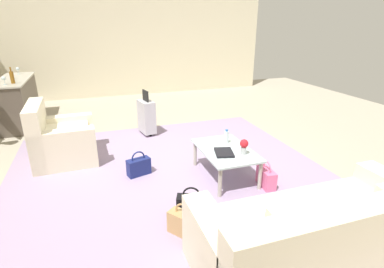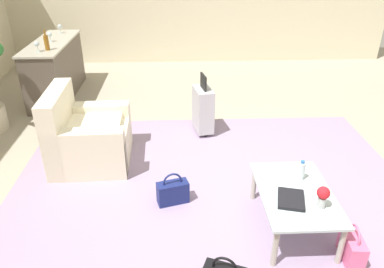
# 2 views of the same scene
# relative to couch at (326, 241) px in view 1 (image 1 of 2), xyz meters

# --- Properties ---
(ground_plane) EXTENTS (12.00, 12.00, 0.00)m
(ground_plane) POSITION_rel_couch_xyz_m (2.20, 0.60, -0.29)
(ground_plane) COLOR #A89E89
(wall_right) EXTENTS (0.12, 8.00, 3.10)m
(wall_right) POSITION_rel_couch_xyz_m (7.26, 0.60, 1.26)
(wall_right) COLOR beige
(wall_right) RESTS_ON ground
(area_rug) EXTENTS (5.20, 4.40, 0.01)m
(area_rug) POSITION_rel_couch_xyz_m (1.60, 0.80, -0.29)
(area_rug) COLOR #9984A3
(area_rug) RESTS_ON ground
(couch) EXTENTS (0.99, 2.17, 0.84)m
(couch) POSITION_rel_couch_xyz_m (0.00, 0.00, 0.00)
(couch) COLOR beige
(couch) RESTS_ON ground
(armchair) EXTENTS (0.97, 0.91, 0.92)m
(armchair) POSITION_rel_couch_xyz_m (3.09, 2.27, 0.01)
(armchair) COLOR beige
(armchair) RESTS_ON ground
(coffee_table) EXTENTS (1.01, 0.65, 0.41)m
(coffee_table) POSITION_rel_couch_xyz_m (1.80, 0.10, 0.06)
(coffee_table) COLOR silver
(coffee_table) RESTS_ON ground
(water_bottle) EXTENTS (0.06, 0.06, 0.20)m
(water_bottle) POSITION_rel_couch_xyz_m (2.00, -0.00, 0.21)
(water_bottle) COLOR silver
(water_bottle) RESTS_ON coffee_table
(coffee_table_book) EXTENTS (0.34, 0.29, 0.03)m
(coffee_table_book) POSITION_rel_couch_xyz_m (1.68, 0.18, 0.13)
(coffee_table_book) COLOR black
(coffee_table_book) RESTS_ON coffee_table
(flower_vase) EXTENTS (0.11, 0.11, 0.21)m
(flower_vase) POSITION_rel_couch_xyz_m (1.58, -0.05, 0.24)
(flower_vase) COLOR #B2B7BC
(flower_vase) RESTS_ON coffee_table
(bar_console) EXTENTS (1.78, 0.58, 0.94)m
(bar_console) POSITION_rel_couch_xyz_m (5.30, 3.20, 0.19)
(bar_console) COLOR brown
(bar_console) RESTS_ON ground
(wine_glass_leftmost) EXTENTS (0.08, 0.08, 0.15)m
(wine_glass_leftmost) POSITION_rel_couch_xyz_m (4.69, 3.21, 0.75)
(wine_glass_leftmost) COLOR silver
(wine_glass_leftmost) RESTS_ON bar_console
(wine_glass_left_of_centre) EXTENTS (0.08, 0.08, 0.15)m
(wine_glass_left_of_centre) POSITION_rel_couch_xyz_m (5.30, 3.20, 0.75)
(wine_glass_left_of_centre) COLOR silver
(wine_glass_left_of_centre) RESTS_ON bar_console
(wine_glass_right_of_centre) EXTENTS (0.08, 0.08, 0.15)m
(wine_glass_right_of_centre) POSITION_rel_couch_xyz_m (5.91, 3.19, 0.75)
(wine_glass_right_of_centre) COLOR silver
(wine_glass_right_of_centre) RESTS_ON bar_console
(wine_bottle_amber) EXTENTS (0.07, 0.07, 0.30)m
(wine_bottle_amber) POSITION_rel_couch_xyz_m (4.78, 3.09, 0.76)
(wine_bottle_amber) COLOR brown
(wine_bottle_amber) RESTS_ON bar_console
(suitcase_silver) EXTENTS (0.44, 0.29, 0.85)m
(suitcase_silver) POSITION_rel_couch_xyz_m (3.80, 0.80, 0.06)
(suitcase_silver) COLOR #B7B7BC
(suitcase_silver) RESTS_ON ground
(handbag_black) EXTENTS (0.25, 0.35, 0.36)m
(handbag_black) POSITION_rel_couch_xyz_m (1.09, 0.83, -0.16)
(handbag_black) COLOR black
(handbag_black) RESTS_ON ground
(handbag_pink) EXTENTS (0.33, 0.17, 0.36)m
(handbag_pink) POSITION_rel_couch_xyz_m (1.38, -0.29, -0.16)
(handbag_pink) COLOR pink
(handbag_pink) RESTS_ON ground
(handbag_tan) EXTENTS (0.34, 0.30, 0.36)m
(handbag_tan) POSITION_rel_couch_xyz_m (0.82, 1.00, -0.16)
(handbag_tan) COLOR tan
(handbag_tan) RESTS_ON ground
(handbag_navy) EXTENTS (0.22, 0.35, 0.36)m
(handbag_navy) POSITION_rel_couch_xyz_m (2.22, 1.22, -0.16)
(handbag_navy) COLOR navy
(handbag_navy) RESTS_ON ground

